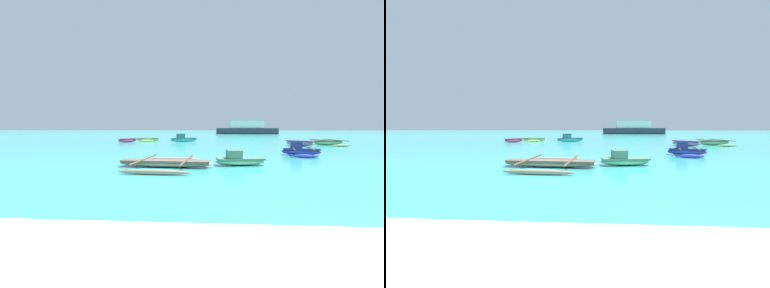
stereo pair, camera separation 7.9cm
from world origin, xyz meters
TOP-DOWN VIEW (x-y plane):
  - ground_plane at (0.00, 0.00)m, footprint 240.00×240.00m
  - moored_boat_0 at (-10.74, 24.33)m, footprint 1.87×2.03m
  - moored_boat_1 at (-9.12, 27.04)m, footprint 2.80×3.24m
  - moored_boat_2 at (9.10, 21.35)m, footprint 3.10×4.23m
  - moored_boat_3 at (3.63, 12.58)m, footprint 2.27×3.36m
  - moored_boat_4 at (-0.49, 8.23)m, footprint 2.32×1.03m
  - moored_boat_5 at (-4.74, 25.77)m, footprint 3.12×1.93m
  - moored_boat_6 at (6.17, 20.05)m, footprint 2.37×2.20m
  - moored_boat_7 at (-3.66, 7.56)m, footprint 4.11×3.97m
  - distant_ferry at (6.74, 56.93)m, footprint 13.85×3.05m

SIDE VIEW (x-z plane):
  - ground_plane at x=0.00m, z-range 0.00..0.00m
  - moored_boat_7 at x=-3.66m, z-range -0.01..0.33m
  - moored_boat_1 at x=-9.12m, z-range -0.01..0.39m
  - moored_boat_0 at x=-10.74m, z-range 0.02..0.45m
  - moored_boat_2 at x=9.10m, z-range -0.01..0.49m
  - moored_boat_4 at x=-0.49m, z-range -0.10..0.58m
  - moored_boat_6 at x=6.17m, z-range 0.03..0.53m
  - moored_boat_3 at x=3.63m, z-range -0.15..0.70m
  - moored_boat_5 at x=-4.74m, z-range -0.14..0.79m
  - distant_ferry at x=6.74m, z-range -0.28..2.76m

